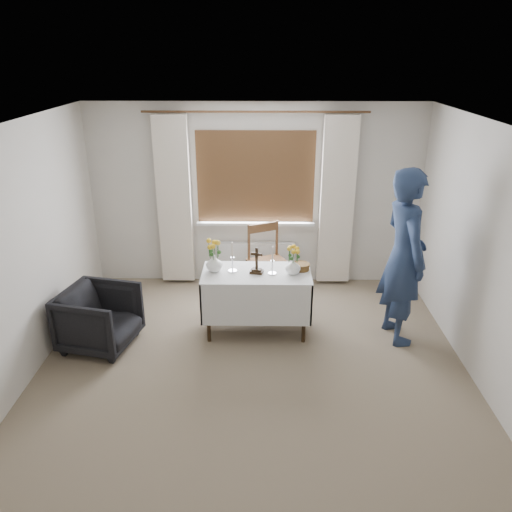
{
  "coord_description": "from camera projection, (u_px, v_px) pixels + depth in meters",
  "views": [
    {
      "loc": [
        0.1,
        -4.1,
        3.11
      ],
      "look_at": [
        0.03,
        0.87,
        1.05
      ],
      "focal_mm": 35.0,
      "sensor_mm": 36.0,
      "label": 1
    }
  ],
  "objects": [
    {
      "name": "ground",
      "position": [
        252.0,
        386.0,
        4.98
      ],
      "size": [
        5.0,
        5.0,
        0.0
      ],
      "primitive_type": "plane",
      "color": "gray",
      "rests_on": "ground"
    },
    {
      "name": "armchair",
      "position": [
        100.0,
        318.0,
        5.54
      ],
      "size": [
        0.91,
        0.89,
        0.69
      ],
      "primitive_type": "imported",
      "rotation": [
        0.0,
        0.0,
        1.35
      ],
      "color": "black",
      "rests_on": "ground"
    },
    {
      "name": "flower_vase_right",
      "position": [
        293.0,
        266.0,
        5.6
      ],
      "size": [
        0.19,
        0.19,
        0.18
      ],
      "primitive_type": "imported",
      "rotation": [
        0.0,
        0.0,
        0.14
      ],
      "color": "white",
      "rests_on": "altar_table"
    },
    {
      "name": "wooden_chair",
      "position": [
        269.0,
        264.0,
        6.5
      ],
      "size": [
        0.63,
        0.63,
        1.03
      ],
      "primitive_type": null,
      "rotation": [
        0.0,
        0.0,
        0.44
      ],
      "color": "#543A1C",
      "rests_on": "ground"
    },
    {
      "name": "flower_vase_left",
      "position": [
        214.0,
        263.0,
        5.67
      ],
      "size": [
        0.22,
        0.22,
        0.2
      ],
      "primitive_type": "imported",
      "rotation": [
        0.0,
        0.0,
        0.19
      ],
      "color": "white",
      "rests_on": "altar_table"
    },
    {
      "name": "wicker_basket",
      "position": [
        301.0,
        266.0,
        5.73
      ],
      "size": [
        0.26,
        0.26,
        0.07
      ],
      "primitive_type": "cylinder",
      "rotation": [
        0.0,
        0.0,
        -0.4
      ],
      "color": "brown",
      "rests_on": "altar_table"
    },
    {
      "name": "altar_table",
      "position": [
        256.0,
        302.0,
        5.82
      ],
      "size": [
        1.24,
        0.64,
        0.76
      ],
      "primitive_type": "cube",
      "color": "white",
      "rests_on": "ground"
    },
    {
      "name": "radiator",
      "position": [
        256.0,
        262.0,
        7.1
      ],
      "size": [
        1.1,
        0.1,
        0.6
      ],
      "primitive_type": "cube",
      "color": "silver",
      "rests_on": "ground"
    },
    {
      "name": "candlestick_left",
      "position": [
        232.0,
        257.0,
        5.63
      ],
      "size": [
        0.13,
        0.13,
        0.36
      ],
      "primitive_type": null,
      "rotation": [
        0.0,
        0.0,
        -0.37
      ],
      "color": "white",
      "rests_on": "altar_table"
    },
    {
      "name": "candlestick_right",
      "position": [
        272.0,
        260.0,
        5.57
      ],
      "size": [
        0.12,
        0.12,
        0.33
      ],
      "primitive_type": null,
      "rotation": [
        0.0,
        0.0,
        0.38
      ],
      "color": "white",
      "rests_on": "altar_table"
    },
    {
      "name": "person",
      "position": [
        404.0,
        257.0,
        5.48
      ],
      "size": [
        0.6,
        0.8,
        2.0
      ],
      "primitive_type": "imported",
      "rotation": [
        0.0,
        0.0,
        1.75
      ],
      "color": "navy",
      "rests_on": "ground"
    },
    {
      "name": "wooden_cross",
      "position": [
        257.0,
        260.0,
        5.6
      ],
      "size": [
        0.16,
        0.13,
        0.31
      ],
      "primitive_type": null,
      "rotation": [
        0.0,
        0.0,
        -0.22
      ],
      "color": "black",
      "rests_on": "altar_table"
    }
  ]
}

